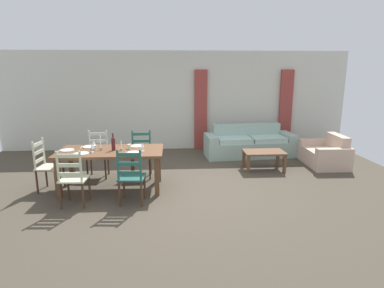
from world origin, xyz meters
name	(u,v)px	position (x,y,z in m)	size (l,w,h in m)	color
ground_plane	(177,190)	(0.00, 0.00, -0.01)	(9.60, 9.60, 0.02)	#473E32
wall_far	(175,101)	(0.00, 3.30, 1.35)	(9.60, 0.16, 2.70)	beige
curtain_panel_left	(201,110)	(0.71, 3.16, 1.10)	(0.35, 0.08, 2.20)	#953A34
curtain_panel_right	(285,110)	(3.11, 3.16, 1.10)	(0.35, 0.08, 2.20)	#953A34
dining_table	(111,155)	(-1.21, 0.13, 0.66)	(1.90, 0.96, 0.75)	brown
dining_chair_near_left	(73,178)	(-1.69, -0.61, 0.48)	(0.44, 0.42, 0.96)	beige
dining_chair_near_right	(131,177)	(-0.76, -0.59, 0.48)	(0.45, 0.43, 0.96)	#235B52
dining_chair_far_left	(98,154)	(-1.64, 0.90, 0.48)	(0.43, 0.41, 0.96)	beige
dining_chair_far_right	(141,154)	(-0.73, 0.85, 0.48)	(0.43, 0.41, 0.96)	#25594D
dining_chair_head_west	(47,165)	(-2.39, 0.14, 0.48)	(0.43, 0.45, 0.96)	beige
dinner_plate_near_left	(82,153)	(-1.66, -0.12, 0.76)	(0.24, 0.24, 0.02)	white
fork_near_left	(73,154)	(-1.81, -0.12, 0.75)	(0.02, 0.17, 0.01)	silver
dinner_plate_near_right	(134,153)	(-0.76, -0.12, 0.76)	(0.24, 0.24, 0.02)	white
fork_near_right	(125,153)	(-0.91, -0.12, 0.75)	(0.02, 0.17, 0.01)	silver
dinner_plate_far_left	(89,147)	(-1.66, 0.38, 0.76)	(0.24, 0.24, 0.02)	white
fork_far_left	(81,147)	(-1.81, 0.38, 0.75)	(0.02, 0.17, 0.01)	silver
dinner_plate_far_right	(137,146)	(-0.76, 0.38, 0.76)	(0.24, 0.24, 0.02)	white
fork_far_right	(129,147)	(-0.91, 0.38, 0.75)	(0.02, 0.17, 0.01)	silver
dinner_plate_head_west	(67,150)	(-1.99, 0.13, 0.76)	(0.24, 0.24, 0.02)	white
fork_head_west	(59,151)	(-2.14, 0.13, 0.75)	(0.02, 0.17, 0.01)	silver
wine_bottle	(113,144)	(-1.16, 0.13, 0.87)	(0.07, 0.07, 0.32)	#471919
wine_glass_near_left	(92,146)	(-1.51, 0.00, 0.86)	(0.06, 0.06, 0.16)	white
wine_glass_near_right	(142,145)	(-0.62, 0.01, 0.86)	(0.06, 0.06, 0.16)	white
wine_glass_far_left	(94,143)	(-1.54, 0.25, 0.86)	(0.06, 0.06, 0.16)	white
coffee_cup_primary	(129,147)	(-0.89, 0.20, 0.80)	(0.07, 0.07, 0.09)	beige
coffee_cup_secondary	(95,148)	(-1.50, 0.16, 0.80)	(0.07, 0.07, 0.09)	beige
candle_tall	(101,146)	(-1.39, 0.15, 0.83)	(0.05, 0.05, 0.27)	#998C66
candle_short	(121,148)	(-1.01, 0.09, 0.80)	(0.05, 0.05, 0.18)	#998C66
couch	(249,144)	(1.90, 2.36, 0.29)	(2.34, 0.98, 0.80)	#97B2A6
coffee_table	(264,154)	(1.96, 1.15, 0.36)	(0.90, 0.56, 0.42)	brown
armchair_upholstered	(327,155)	(3.53, 1.40, 0.25)	(0.82, 1.18, 0.72)	beige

